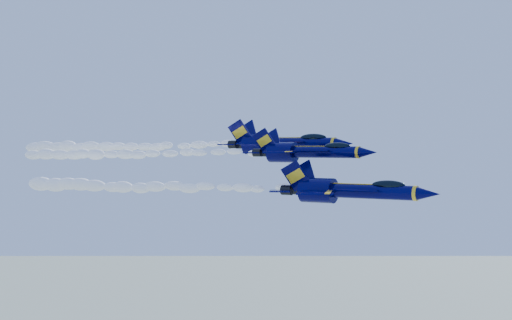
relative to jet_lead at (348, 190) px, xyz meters
The scene contains 6 objects.
jet_lead is the anchor object (origin of this frame).
smoke_trail_jet_lead 29.07m from the jet_lead, behind, with size 42.58×2.03×1.83m, color white.
jet_second 9.89m from the jet_lead, 148.55° to the left, with size 16.18×13.27×6.01m.
smoke_trail_jet_second 36.34m from the jet_lead, behind, with size 42.58×1.80×1.62m, color white.
jet_third 20.69m from the jet_lead, 140.81° to the left, with size 18.61×15.27×6.92m.
smoke_trail_jet_third 46.75m from the jet_lead, 164.23° to the left, with size 42.58×2.07×1.87m, color white.
Camera 1 is at (46.79, -80.55, 153.46)m, focal length 50.00 mm.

